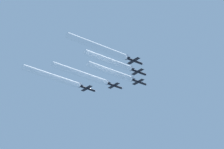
{
  "coord_description": "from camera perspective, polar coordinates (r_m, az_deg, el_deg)",
  "views": [
    {
      "loc": [
        242.89,
        -201.72,
        2.52
      ],
      "look_at": [
        0.22,
        -13.63,
        161.21
      ],
      "focal_mm": 98.56,
      "sensor_mm": 36.0,
      "label": 1
    }
  ],
  "objects": [
    {
      "name": "smoke_trail_right_wingman",
      "position": [
        332.23,
        -0.35,
        1.27
      ],
      "size": [
        3.41,
        31.32,
        3.41
      ],
      "color": "white"
    },
    {
      "name": "smoke_trail_outer_left",
      "position": [
        347.68,
        -5.6,
        -0.21
      ],
      "size": [
        3.41,
        38.21,
        3.41
      ],
      "color": "white"
    },
    {
      "name": "smoke_trail_left_wingman",
      "position": [
        345.55,
        -2.97,
        0.05
      ],
      "size": [
        3.41,
        37.86,
        3.41
      ],
      "color": "white"
    },
    {
      "name": "jet_outer_left",
      "position": [
        360.02,
        -2.25,
        -1.32
      ],
      "size": [
        8.87,
        12.92,
        3.11
      ],
      "color": "black"
    },
    {
      "name": "jet_right_wingman",
      "position": [
        344.22,
        2.5,
        0.22
      ],
      "size": [
        8.87,
        12.92,
        3.11
      ],
      "color": "black"
    },
    {
      "name": "jet_outer_right",
      "position": [
        329.92,
        2.13,
        1.25
      ],
      "size": [
        8.87,
        12.92,
        3.11
      ],
      "color": "black"
    },
    {
      "name": "smoke_trail_lead",
      "position": [
        345.91,
        -0.17,
        0.26
      ],
      "size": [
        3.41,
        31.15,
        3.41
      ],
      "color": "white"
    },
    {
      "name": "jet_left_wingman",
      "position": [
        358.67,
        0.28,
        -1.06
      ],
      "size": [
        8.87,
        12.92,
        3.11
      ],
      "color": "black"
    },
    {
      "name": "smoke_trail_outer_right",
      "position": [
        316.42,
        -1.35,
        2.57
      ],
      "size": [
        3.41,
        38.14,
        3.41
      ],
      "color": "white"
    },
    {
      "name": "jet_lead",
      "position": [
        357.99,
        2.55,
        -0.71
      ],
      "size": [
        8.87,
        12.92,
        3.11
      ],
      "color": "black"
    }
  ]
}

